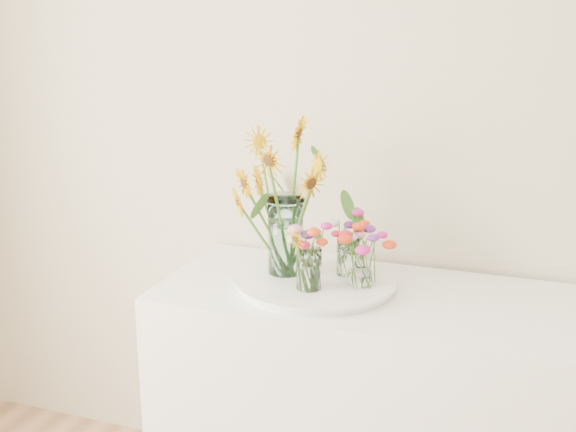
# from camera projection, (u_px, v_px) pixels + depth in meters

# --- Properties ---
(counter) EXTENTS (1.40, 0.60, 0.90)m
(counter) POSITION_uv_depth(u_px,v_px,m) (377.00, 422.00, 2.37)
(counter) COLOR white
(counter) RESTS_ON ground_plane
(tray) EXTENTS (0.49, 0.49, 0.02)m
(tray) POSITION_uv_depth(u_px,v_px,m) (315.00, 283.00, 2.30)
(tray) COLOR white
(tray) RESTS_ON counter
(mason_jar) EXTENTS (0.14, 0.14, 0.26)m
(mason_jar) POSITION_uv_depth(u_px,v_px,m) (286.00, 235.00, 2.32)
(mason_jar) COLOR #AFE6DF
(mason_jar) RESTS_ON tray
(sunflower_bouquet) EXTENTS (0.79, 0.79, 0.51)m
(sunflower_bouquet) POSITION_uv_depth(u_px,v_px,m) (285.00, 198.00, 2.28)
(sunflower_bouquet) COLOR #E4A604
(sunflower_bouquet) RESTS_ON tray
(small_vase_a) EXTENTS (0.08, 0.08, 0.13)m
(small_vase_a) POSITION_uv_depth(u_px,v_px,m) (309.00, 270.00, 2.19)
(small_vase_a) COLOR white
(small_vase_a) RESTS_ON tray
(wildflower_posy_a) EXTENTS (0.17, 0.17, 0.22)m
(wildflower_posy_a) POSITION_uv_depth(u_px,v_px,m) (309.00, 256.00, 2.18)
(wildflower_posy_a) COLOR red
(wildflower_posy_a) RESTS_ON tray
(small_vase_b) EXTENTS (0.10, 0.10, 0.12)m
(small_vase_b) POSITION_uv_depth(u_px,v_px,m) (360.00, 269.00, 2.22)
(small_vase_b) COLOR white
(small_vase_b) RESTS_ON tray
(wildflower_posy_b) EXTENTS (0.22, 0.22, 0.21)m
(wildflower_posy_b) POSITION_uv_depth(u_px,v_px,m) (361.00, 255.00, 2.21)
(wildflower_posy_b) COLOR red
(wildflower_posy_b) RESTS_ON tray
(small_vase_c) EXTENTS (0.09, 0.09, 0.13)m
(small_vase_c) POSITION_uv_depth(u_px,v_px,m) (348.00, 257.00, 2.32)
(small_vase_c) COLOR white
(small_vase_c) RESTS_ON tray
(wildflower_posy_c) EXTENTS (0.18, 0.18, 0.22)m
(wildflower_posy_c) POSITION_uv_depth(u_px,v_px,m) (348.00, 244.00, 2.31)
(wildflower_posy_c) COLOR red
(wildflower_posy_c) RESTS_ON tray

